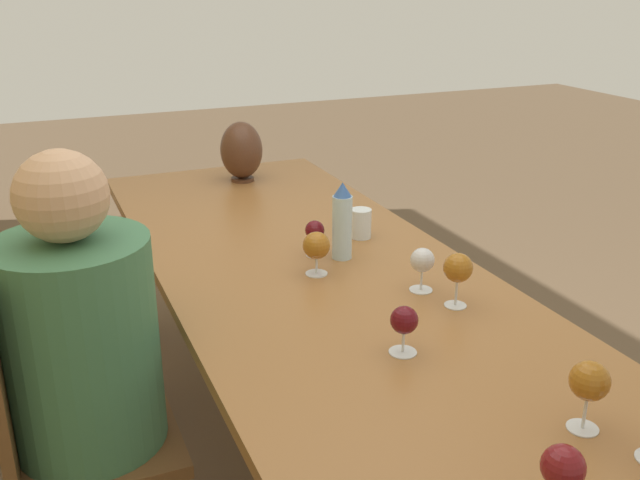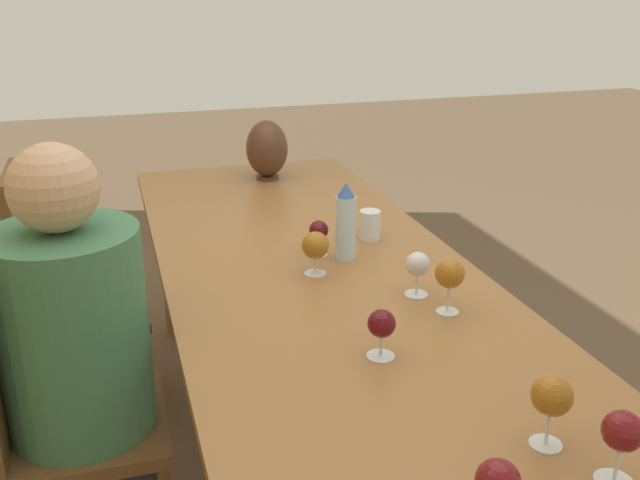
% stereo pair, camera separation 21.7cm
% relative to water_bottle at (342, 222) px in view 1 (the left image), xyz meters
% --- Properties ---
extents(ground_plane, '(14.00, 14.00, 0.00)m').
position_rel_water_bottle_xyz_m(ground_plane, '(-0.02, 0.11, -0.90)').
color(ground_plane, brown).
extents(dining_table, '(2.56, 0.95, 0.78)m').
position_rel_water_bottle_xyz_m(dining_table, '(-0.02, 0.11, -0.19)').
color(dining_table, '#936033').
rests_on(dining_table, ground_plane).
extents(water_bottle, '(0.06, 0.06, 0.25)m').
position_rel_water_bottle_xyz_m(water_bottle, '(0.00, 0.00, 0.00)').
color(water_bottle, silver).
rests_on(water_bottle, dining_table).
extents(water_tumbler, '(0.07, 0.07, 0.10)m').
position_rel_water_bottle_xyz_m(water_tumbler, '(0.15, -0.14, -0.07)').
color(water_tumbler, silver).
rests_on(water_tumbler, dining_table).
extents(vase, '(0.18, 0.18, 0.26)m').
position_rel_water_bottle_xyz_m(vase, '(0.99, 0.03, 0.01)').
color(vase, '#4C2D1E').
rests_on(vase, dining_table).
extents(wine_glass_0, '(0.06, 0.06, 0.12)m').
position_rel_water_bottle_xyz_m(wine_glass_0, '(0.05, 0.07, -0.04)').
color(wine_glass_0, silver).
rests_on(wine_glass_0, dining_table).
extents(wine_glass_1, '(0.08, 0.08, 0.14)m').
position_rel_water_bottle_xyz_m(wine_glass_1, '(-0.09, 0.13, -0.03)').
color(wine_glass_1, silver).
rests_on(wine_glass_1, dining_table).
extents(wine_glass_2, '(0.08, 0.08, 0.16)m').
position_rel_water_bottle_xyz_m(wine_glass_2, '(-0.44, -0.14, -0.01)').
color(wine_glass_2, silver).
rests_on(wine_glass_2, dining_table).
extents(wine_glass_3, '(0.07, 0.07, 0.12)m').
position_rel_water_bottle_xyz_m(wine_glass_3, '(-0.62, 0.12, -0.04)').
color(wine_glass_3, silver).
rests_on(wine_glass_3, dining_table).
extents(wine_glass_4, '(0.08, 0.08, 0.15)m').
position_rel_water_bottle_xyz_m(wine_glass_4, '(-1.03, -0.07, -0.01)').
color(wine_glass_4, silver).
rests_on(wine_glass_4, dining_table).
extents(wine_glass_5, '(0.07, 0.07, 0.13)m').
position_rel_water_bottle_xyz_m(wine_glass_5, '(-0.32, -0.11, -0.03)').
color(wine_glass_5, silver).
rests_on(wine_glass_5, dining_table).
extents(wine_glass_6, '(0.08, 0.08, 0.14)m').
position_rel_water_bottle_xyz_m(wine_glass_6, '(-1.21, 0.15, -0.02)').
color(wine_glass_6, silver).
rests_on(wine_glass_6, dining_table).
extents(chair_near, '(0.44, 0.44, 1.01)m').
position_rel_water_bottle_xyz_m(chair_near, '(-0.22, 0.91, -0.37)').
color(chair_near, brown).
rests_on(chair_near, ground_plane).
extents(chair_far, '(0.44, 0.44, 1.01)m').
position_rel_water_bottle_xyz_m(chair_far, '(0.54, 0.91, -0.37)').
color(chair_far, brown).
rests_on(chair_far, ground_plane).
extents(person_near, '(0.39, 0.39, 1.26)m').
position_rel_water_bottle_xyz_m(person_near, '(-0.22, 0.82, -0.23)').
color(person_near, '#2D2D38').
rests_on(person_near, ground_plane).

